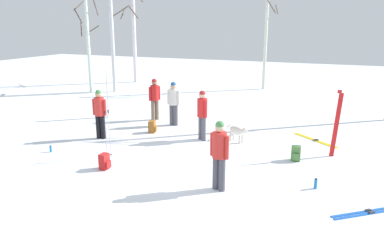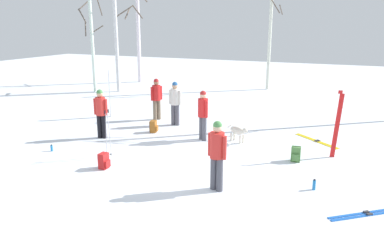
# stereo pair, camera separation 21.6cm
# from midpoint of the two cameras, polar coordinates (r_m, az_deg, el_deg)

# --- Properties ---
(ground_plane) EXTENTS (60.00, 60.00, 0.00)m
(ground_plane) POSITION_cam_midpoint_polar(r_m,az_deg,el_deg) (10.42, -3.85, -7.33)
(ground_plane) COLOR white
(person_0) EXTENTS (0.43, 0.36, 1.72)m
(person_0) POSITION_cam_midpoint_polar(r_m,az_deg,el_deg) (12.56, 1.09, 1.23)
(person_0) COLOR #4C4C56
(person_0) RESTS_ON ground_plane
(person_1) EXTENTS (0.50, 0.34, 1.72)m
(person_1) POSITION_cam_midpoint_polar(r_m,az_deg,el_deg) (8.77, 3.51, -4.78)
(person_1) COLOR #4C4C56
(person_1) RESTS_ON ground_plane
(person_2) EXTENTS (0.52, 0.34, 1.72)m
(person_2) POSITION_cam_midpoint_polar(r_m,az_deg,el_deg) (13.13, -14.44, 1.36)
(person_2) COLOR black
(person_2) RESTS_ON ground_plane
(person_3) EXTENTS (0.34, 0.45, 1.72)m
(person_3) POSITION_cam_midpoint_polar(r_m,az_deg,el_deg) (15.32, -6.15, 3.60)
(person_3) COLOR #72604C
(person_3) RESTS_ON ground_plane
(person_4) EXTENTS (0.52, 0.34, 1.72)m
(person_4) POSITION_cam_midpoint_polar(r_m,az_deg,el_deg) (14.44, -3.28, 2.98)
(person_4) COLOR #4C4C56
(person_4) RESTS_ON ground_plane
(dog) EXTENTS (0.83, 0.45, 0.57)m
(dog) POSITION_cam_midpoint_polar(r_m,az_deg,el_deg) (12.54, 6.53, -1.69)
(dog) COLOR beige
(dog) RESTS_ON ground_plane
(ski_pair_planted_0) EXTENTS (0.24, 0.07, 2.03)m
(ski_pair_planted_0) POSITION_cam_midpoint_polar(r_m,az_deg,el_deg) (11.73, 20.77, -0.57)
(ski_pair_planted_0) COLOR red
(ski_pair_planted_0) RESTS_ON ground_plane
(ski_pair_planted_1) EXTENTS (0.16, 0.18, 2.01)m
(ski_pair_planted_1) POSITION_cam_midpoint_polar(r_m,az_deg,el_deg) (16.05, -13.26, 3.86)
(ski_pair_planted_1) COLOR white
(ski_pair_planted_1) RESTS_ON ground_plane
(ski_pair_lying_0) EXTENTS (1.47, 1.21, 0.05)m
(ski_pair_lying_0) POSITION_cam_midpoint_polar(r_m,az_deg,el_deg) (8.88, 24.73, -12.73)
(ski_pair_lying_0) COLOR blue
(ski_pair_lying_0) RESTS_ON ground_plane
(ski_pair_lying_1) EXTENTS (1.56, 1.34, 0.05)m
(ski_pair_lying_1) POSITION_cam_midpoint_polar(r_m,az_deg,el_deg) (13.39, 17.88, -2.95)
(ski_pair_lying_1) COLOR yellow
(ski_pair_lying_1) RESTS_ON ground_plane
(ski_poles_0) EXTENTS (0.07, 0.26, 1.46)m
(ski_poles_0) POSITION_cam_midpoint_polar(r_m,az_deg,el_deg) (11.20, -13.32, -1.93)
(ski_poles_0) COLOR #B2B2BC
(ski_poles_0) RESTS_ON ground_plane
(backpack_0) EXTENTS (0.32, 0.29, 0.44)m
(backpack_0) POSITION_cam_midpoint_polar(r_m,az_deg,el_deg) (13.68, -6.53, -1.05)
(backpack_0) COLOR #99591E
(backpack_0) RESTS_ON ground_plane
(backpack_1) EXTENTS (0.27, 0.30, 0.44)m
(backpack_1) POSITION_cam_midpoint_polar(r_m,az_deg,el_deg) (11.24, 15.10, -5.00)
(backpack_1) COLOR #4C7F3F
(backpack_1) RESTS_ON ground_plane
(backpack_2) EXTENTS (0.29, 0.26, 0.44)m
(backpack_2) POSITION_cam_midpoint_polar(r_m,az_deg,el_deg) (10.55, -13.84, -6.23)
(backpack_2) COLOR red
(backpack_2) RESTS_ON ground_plane
(water_bottle_0) EXTENTS (0.07, 0.07, 0.21)m
(water_bottle_0) POSITION_cam_midpoint_polar(r_m,az_deg,el_deg) (12.44, -21.31, -4.16)
(water_bottle_0) COLOR #1E72BF
(water_bottle_0) RESTS_ON ground_plane
(water_bottle_1) EXTENTS (0.07, 0.07, 0.27)m
(water_bottle_1) POSITION_cam_midpoint_polar(r_m,az_deg,el_deg) (9.57, 17.80, -9.29)
(water_bottle_1) COLOR #1E72BF
(water_bottle_1) RESTS_ON ground_plane
(birch_tree_0) EXTENTS (1.40, 1.40, 5.34)m
(birch_tree_0) POSITION_cam_midpoint_polar(r_m,az_deg,el_deg) (22.20, -15.90, 11.18)
(birch_tree_0) COLOR silver
(birch_tree_0) RESTS_ON ground_plane
(birch_tree_1) EXTENTS (1.67, 1.34, 6.51)m
(birch_tree_1) POSITION_cam_midpoint_polar(r_m,az_deg,el_deg) (25.46, -9.16, 13.31)
(birch_tree_1) COLOR silver
(birch_tree_1) RESTS_ON ground_plane
(birch_tree_2) EXTENTS (1.46, 1.47, 7.41)m
(birch_tree_2) POSITION_cam_midpoint_polar(r_m,az_deg,el_deg) (21.96, -12.49, 14.23)
(birch_tree_2) COLOR silver
(birch_tree_2) RESTS_ON ground_plane
(birch_tree_3) EXTENTS (1.60, 1.47, 7.35)m
(birch_tree_3) POSITION_cam_midpoint_polar(r_m,az_deg,el_deg) (22.75, 11.09, 14.19)
(birch_tree_3) COLOR silver
(birch_tree_3) RESTS_ON ground_plane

